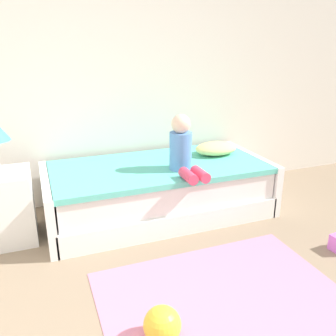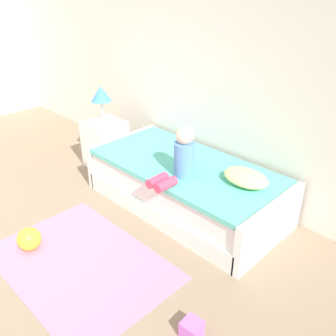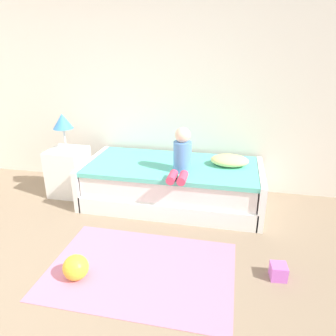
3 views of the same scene
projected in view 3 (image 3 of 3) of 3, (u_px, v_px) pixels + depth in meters
The scene contains 10 objects.
ground_plane at pixel (27, 321), 2.26m from camera, with size 9.20×9.20×0.00m, color gray.
wall_rear at pixel (132, 75), 4.09m from camera, with size 7.20×0.10×2.90m, color silver.
bed at pixel (172, 184), 3.86m from camera, with size 2.11×1.00×0.50m.
nightstand at pixel (69, 172), 4.08m from camera, with size 0.44×0.44×0.60m, color white.
table_lamp at pixel (63, 123), 3.85m from camera, with size 0.24×0.24×0.45m.
child_figure at pixel (182, 155), 3.46m from camera, with size 0.20×0.51×0.50m.
pillow at pixel (230, 160), 3.71m from camera, with size 0.44×0.30×0.13m, color #F2E58C.
toy_ball at pixel (76, 267), 2.64m from camera, with size 0.21×0.21×0.21m, color yellow.
area_rug at pixel (141, 269), 2.77m from camera, with size 1.60×1.10×0.01m, color pink.
toy_block at pixel (278, 271), 2.65m from camera, with size 0.13×0.13×0.13m, color #CC66D8.
Camera 3 is at (1.34, -1.46, 1.84)m, focal length 34.07 mm.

